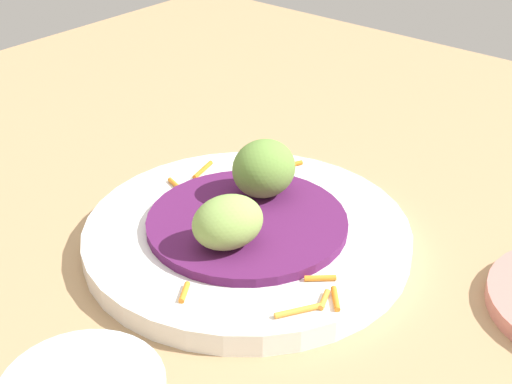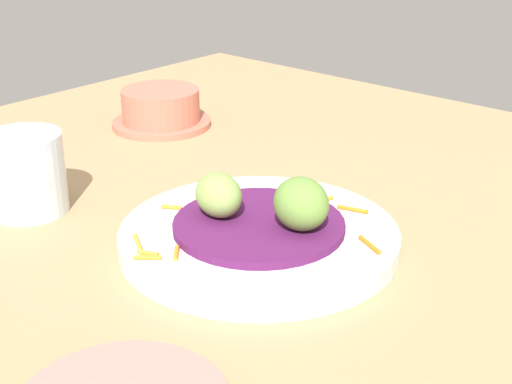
% 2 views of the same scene
% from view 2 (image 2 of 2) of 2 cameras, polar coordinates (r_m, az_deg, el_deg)
% --- Properties ---
extents(table_surface, '(1.10, 1.10, 0.02)m').
position_cam_2_polar(table_surface, '(0.69, -1.32, -4.56)').
color(table_surface, tan).
rests_on(table_surface, ground).
extents(main_plate, '(0.25, 0.25, 0.02)m').
position_cam_2_polar(main_plate, '(0.68, 0.22, -3.49)').
color(main_plate, white).
rests_on(main_plate, table_surface).
extents(cabbage_bed, '(0.15, 0.15, 0.01)m').
position_cam_2_polar(cabbage_bed, '(0.67, 0.22, -2.54)').
color(cabbage_bed, '#51194C').
rests_on(cabbage_bed, main_plate).
extents(carrot_garnish, '(0.21, 0.21, 0.00)m').
position_cam_2_polar(carrot_garnish, '(0.66, -1.29, -3.11)').
color(carrot_garnish, orange).
rests_on(carrot_garnish, main_plate).
extents(guac_scoop_left, '(0.06, 0.06, 0.04)m').
position_cam_2_polar(guac_scoop_left, '(0.67, -2.87, -0.22)').
color(guac_scoop_left, '#84A851').
rests_on(guac_scoop_left, cabbage_bed).
extents(guac_scoop_center, '(0.06, 0.06, 0.05)m').
position_cam_2_polar(guac_scoop_center, '(0.65, 3.46, -0.90)').
color(guac_scoop_center, olive).
rests_on(guac_scoop_center, cabbage_bed).
extents(terracotta_bowl, '(0.13, 0.13, 0.05)m').
position_cam_2_polar(terracotta_bowl, '(1.00, -7.27, 6.28)').
color(terracotta_bowl, '#C66B56').
rests_on(terracotta_bowl, table_surface).
extents(water_glass, '(0.08, 0.08, 0.08)m').
position_cam_2_polar(water_glass, '(0.77, -17.17, 1.38)').
color(water_glass, silver).
rests_on(water_glass, table_surface).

